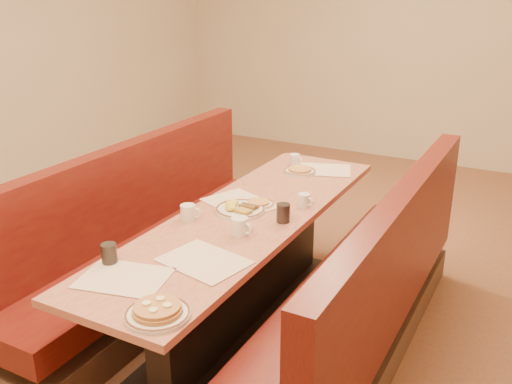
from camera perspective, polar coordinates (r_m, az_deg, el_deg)
The scene contains 19 objects.
ground at distance 3.66m, azimuth -0.94°, elevation -13.16°, with size 8.00×8.00×0.00m, color #9E6647.
room_envelope at distance 3.05m, azimuth -1.16°, elevation 18.63°, with size 6.04×8.04×2.82m.
diner_table at distance 3.47m, azimuth -0.97°, elevation -8.01°, with size 0.70×2.50×0.75m.
booth_left at distance 3.85m, azimuth -10.57°, elevation -5.58°, with size 0.55×2.50×1.05m.
booth_right at distance 3.23m, azimuth 10.65°, elevation -11.02°, with size 0.55×2.50×1.05m.
placemat_near_left at distance 2.69m, azimuth -13.04°, elevation -8.36°, with size 0.39×0.30×0.00m, color beige.
placemat_near_right at distance 2.79m, azimuth -5.22°, elevation -6.87°, with size 0.40×0.30×0.00m, color beige.
placemat_far_left at distance 3.47m, azimuth -1.66°, elevation -1.10°, with size 0.42×0.31×0.00m, color beige.
placemat_far_right at distance 4.11m, azimuth 6.73°, elevation 2.25°, with size 0.39×0.29×0.00m, color beige.
pancake_plate at distance 2.38m, azimuth -9.83°, elevation -11.74°, with size 0.27×0.27×0.06m.
eggs_plate at distance 3.35m, azimuth -1.65°, elevation -1.67°, with size 0.30×0.30×0.06m.
extra_plate_mid at distance 3.44m, azimuth 0.28°, elevation -1.15°, with size 0.19×0.19×0.04m.
extra_plate_far at distance 4.03m, azimuth 4.40°, elevation 2.12°, with size 0.23×0.23×0.05m.
coffee_mug_a at distance 3.03m, azimuth -1.60°, elevation -3.44°, with size 0.13×0.09×0.10m.
coffee_mug_b at distance 3.24m, azimuth -6.76°, elevation -2.03°, with size 0.12×0.08×0.09m.
coffee_mug_c at distance 3.42m, azimuth 4.87°, elevation -0.81°, with size 0.11×0.07×0.08m.
coffee_mug_d at distance 4.21m, azimuth 3.94°, elevation 3.30°, with size 0.10×0.07×0.08m.
soda_tumbler_near at distance 2.83m, azimuth -14.48°, elevation -6.00°, with size 0.07×0.07×0.10m.
soda_tumbler_mid at distance 3.20m, azimuth 2.74°, elevation -2.11°, with size 0.08×0.08×0.11m.
Camera 1 is at (1.50, -2.66, 2.03)m, focal length 40.00 mm.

